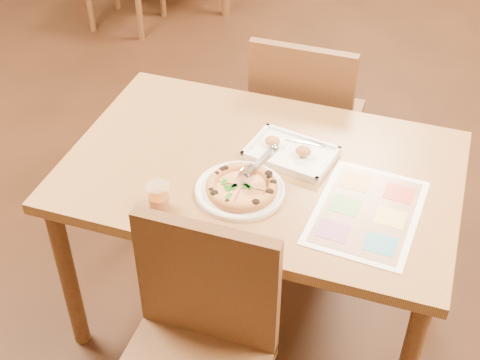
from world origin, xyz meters
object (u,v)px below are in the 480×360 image
(plate, at_px, (240,190))
(pizza_cutter, at_px, (256,167))
(dining_table, at_px, (261,186))
(appetizer_tray, at_px, (290,153))
(glass_tumbler, at_px, (159,199))
(pizza, at_px, (242,187))
(menu, at_px, (367,212))
(chair_near, at_px, (197,334))
(chair_far, at_px, (304,110))

(plate, bearing_deg, pizza_cutter, 41.05)
(dining_table, height_order, appetizer_tray, appetizer_tray)
(appetizer_tray, height_order, glass_tumbler, glass_tumbler)
(pizza, xyz_separation_m, pizza_cutter, (0.03, 0.04, 0.06))
(pizza, bearing_deg, pizza_cutter, 51.28)
(plate, relative_size, glass_tumbler, 3.12)
(appetizer_tray, bearing_deg, glass_tumbler, -128.75)
(menu, bearing_deg, pizza, -174.09)
(menu, bearing_deg, appetizer_tray, 146.39)
(dining_table, relative_size, glass_tumbler, 14.22)
(plate, height_order, glass_tumbler, glass_tumbler)
(pizza_cutter, distance_m, appetizer_tray, 0.22)
(pizza, distance_m, pizza_cutter, 0.08)
(dining_table, distance_m, pizza, 0.19)
(chair_near, distance_m, plate, 0.48)
(appetizer_tray, xyz_separation_m, glass_tumbler, (-0.31, -0.39, 0.03))
(pizza, height_order, glass_tumbler, glass_tumbler)
(pizza_cutter, relative_size, appetizer_tray, 0.47)
(glass_tumbler, bearing_deg, chair_far, 75.42)
(dining_table, bearing_deg, chair_far, 90.00)
(chair_near, distance_m, chair_far, 1.20)
(chair_near, xyz_separation_m, glass_tumbler, (-0.24, 0.30, 0.19))
(glass_tumbler, distance_m, menu, 0.64)
(chair_far, xyz_separation_m, pizza, (-0.02, -0.76, 0.18))
(chair_near, xyz_separation_m, menu, (0.37, 0.49, 0.16))
(plate, bearing_deg, chair_near, -86.78)
(dining_table, height_order, chair_far, chair_far)
(plate, distance_m, appetizer_tray, 0.25)
(chair_near, relative_size, pizza_cutter, 3.14)
(chair_near, height_order, appetizer_tray, chair_near)
(appetizer_tray, bearing_deg, dining_table, -131.78)
(menu, bearing_deg, glass_tumbler, -162.86)
(dining_table, relative_size, chair_near, 2.77)
(pizza, xyz_separation_m, appetizer_tray, (0.09, 0.24, -0.01))
(chair_far, height_order, menu, chair_far)
(pizza_cutter, relative_size, menu, 0.35)
(plate, bearing_deg, dining_table, 80.37)
(chair_far, distance_m, pizza, 0.78)
(pizza_cutter, xyz_separation_m, menu, (0.36, -0.00, -0.08))
(chair_far, height_order, appetizer_tray, chair_far)
(chair_far, height_order, glass_tumbler, chair_far)
(pizza, bearing_deg, dining_table, 83.50)
(pizza, xyz_separation_m, menu, (0.39, 0.04, -0.02))
(glass_tumbler, bearing_deg, pizza_cutter, 36.95)
(dining_table, bearing_deg, chair_near, -90.00)
(plate, xyz_separation_m, menu, (0.40, 0.04, -0.01))
(chair_near, height_order, plate, chair_near)
(glass_tumbler, bearing_deg, appetizer_tray, 51.25)
(dining_table, relative_size, appetizer_tray, 4.11)
(dining_table, distance_m, pizza_cutter, 0.21)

